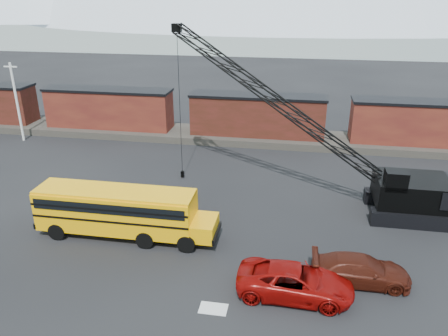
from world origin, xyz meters
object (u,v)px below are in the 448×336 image
object	(u,v)px
school_bus	(122,211)
crawler_crane	(283,106)
maroon_suv	(361,270)
red_pickup	(295,281)

from	to	relation	value
school_bus	crawler_crane	bearing A→B (deg)	39.33
maroon_suv	red_pickup	bearing A→B (deg)	115.01
crawler_crane	maroon_suv	bearing A→B (deg)	-64.22
red_pickup	maroon_suv	bearing A→B (deg)	-62.29
school_bus	red_pickup	xyz separation A→B (m)	(10.97, -4.07, -0.96)
red_pickup	maroon_suv	size ratio (longest dim) A/B	1.14
red_pickup	maroon_suv	distance (m)	3.85
maroon_suv	crawler_crane	bearing A→B (deg)	24.78
school_bus	crawler_crane	xyz separation A→B (m)	(9.51, 7.79, 5.16)
crawler_crane	red_pickup	bearing A→B (deg)	-82.99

